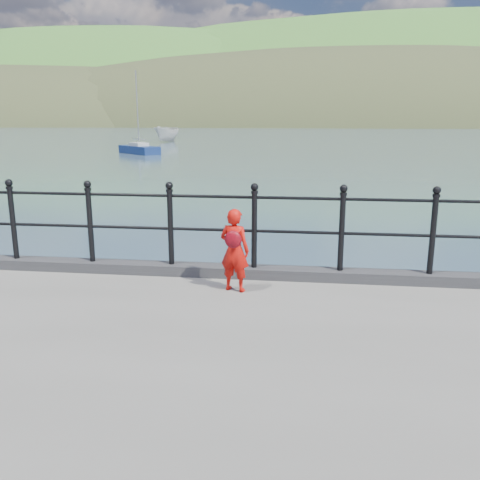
# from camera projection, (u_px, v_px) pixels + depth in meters

# --- Properties ---
(ground) EXTENTS (600.00, 600.00, 0.00)m
(ground) POSITION_uv_depth(u_px,v_px,m) (215.00, 335.00, 7.70)
(ground) COLOR #2D4251
(ground) RESTS_ON ground
(kerb) EXTENTS (60.00, 0.30, 0.15)m
(kerb) POSITION_uv_depth(u_px,v_px,m) (213.00, 270.00, 7.30)
(kerb) COLOR #28282B
(kerb) RESTS_ON quay
(railing) EXTENTS (18.11, 0.11, 1.20)m
(railing) POSITION_uv_depth(u_px,v_px,m) (212.00, 219.00, 7.12)
(railing) COLOR black
(railing) RESTS_ON kerb
(far_shore) EXTENTS (830.00, 200.00, 156.00)m
(far_shore) POSITION_uv_depth(u_px,v_px,m) (385.00, 174.00, 239.01)
(far_shore) COLOR #333A21
(far_shore) RESTS_ON ground
(child) EXTENTS (0.46, 0.37, 1.09)m
(child) POSITION_uv_depth(u_px,v_px,m) (235.00, 250.00, 6.55)
(child) COLOR red
(child) RESTS_ON quay
(launch_white) EXTENTS (3.06, 5.74, 2.10)m
(launch_white) POSITION_uv_depth(u_px,v_px,m) (167.00, 134.00, 67.57)
(launch_white) COLOR silver
(launch_white) RESTS_ON ground
(sailboat_port) EXTENTS (4.76, 4.65, 7.46)m
(sailboat_port) POSITION_uv_depth(u_px,v_px,m) (139.00, 150.00, 46.15)
(sailboat_port) COLOR navy
(sailboat_port) RESTS_ON ground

